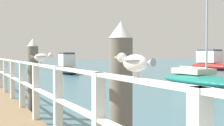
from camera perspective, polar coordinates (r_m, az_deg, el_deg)
name	(u,v)px	position (r m, az deg, el deg)	size (l,w,h in m)	color
pier_railing	(17,77)	(9.22, -16.25, -2.32)	(0.12, 18.42, 1.13)	silver
dock_piling_near	(121,110)	(3.97, 1.56, -8.14)	(0.29, 0.29, 2.14)	#6B6056
dock_piling_far	(33,78)	(9.02, -13.60, -2.61)	(0.29, 0.29, 2.14)	#6B6056
seagull_foreground	(135,62)	(2.81, 3.97, 0.18)	(0.23, 0.47, 0.21)	white
seagull_background	(42,57)	(6.22, -12.12, 1.03)	(0.43, 0.29, 0.21)	white
boat_2	(68,66)	(28.18, -7.74, -0.59)	(2.04, 5.53, 1.79)	#4C4C51
boat_3	(213,63)	(35.42, 17.11, 0.00)	(2.30, 6.64, 2.11)	red
boat_4	(201,79)	(17.78, 15.31, -2.71)	(2.29, 6.45, 7.99)	#197266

